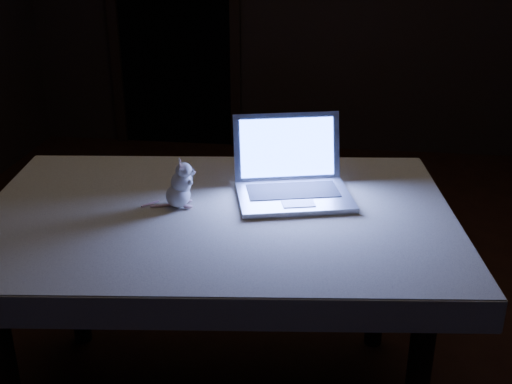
# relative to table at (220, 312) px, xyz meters

# --- Properties ---
(floor) EXTENTS (5.00, 5.00, 0.00)m
(floor) POSITION_rel_table_xyz_m (0.19, 0.55, -0.41)
(floor) COLOR black
(floor) RESTS_ON ground
(doorway) EXTENTS (1.06, 0.36, 2.13)m
(doorway) POSITION_rel_table_xyz_m (-0.91, 3.05, 0.66)
(doorway) COLOR black
(doorway) RESTS_ON back_wall
(table) EXTENTS (1.62, 1.14, 0.82)m
(table) POSITION_rel_table_xyz_m (0.00, 0.00, 0.00)
(table) COLOR black
(table) RESTS_ON floor
(tablecloth) EXTENTS (1.75, 1.27, 0.10)m
(tablecloth) POSITION_rel_table_xyz_m (-0.07, 0.04, 0.37)
(tablecloth) COLOR beige
(tablecloth) RESTS_ON table
(laptop) EXTENTS (0.48, 0.44, 0.27)m
(laptop) POSITION_rel_table_xyz_m (0.26, 0.13, 0.55)
(laptop) COLOR #A4A4A8
(laptop) RESTS_ON tablecloth
(plush_mouse) EXTENTS (0.13, 0.13, 0.17)m
(plush_mouse) POSITION_rel_table_xyz_m (-0.14, 0.02, 0.50)
(plush_mouse) COLOR silver
(plush_mouse) RESTS_ON tablecloth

